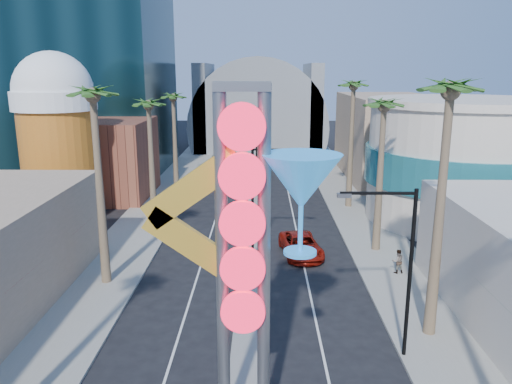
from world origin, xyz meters
name	(u,v)px	position (x,y,z in m)	size (l,w,h in m)	color
sidewalk_west	(160,203)	(-9.50, 35.00, 0.07)	(5.00, 100.00, 0.15)	gray
sidewalk_east	(352,204)	(9.50, 35.00, 0.07)	(5.00, 100.00, 0.15)	gray
median	(256,196)	(0.00, 38.00, 0.07)	(1.60, 84.00, 0.15)	gray
brick_filler_west	(101,159)	(-16.00, 38.00, 4.00)	(10.00, 10.00, 8.00)	brown
filler_east	(388,137)	(16.00, 48.00, 5.00)	(10.00, 20.00, 10.00)	tan
beer_mug	(57,131)	(-17.00, 30.00, 7.84)	(7.00, 7.00, 14.50)	#C3571A
turquoise_building	(463,161)	(18.00, 30.00, 5.25)	(16.60, 16.60, 10.60)	beige
canopy	(258,123)	(0.00, 72.00, 4.31)	(22.00, 16.00, 22.00)	slate
neon_sign	(267,244)	(0.82, 2.96, 7.31)	(6.53, 2.60, 12.55)	gray
streetlight_0	(261,192)	(0.55, 20.00, 4.88)	(3.79, 0.25, 8.00)	black
streetlight_1	(252,143)	(-0.55, 44.00, 4.88)	(3.79, 0.25, 8.00)	black
streetlight_2	(400,259)	(6.72, 8.00, 4.83)	(3.45, 0.25, 8.00)	black
palm_1	(94,108)	(-9.00, 16.00, 10.82)	(2.40, 2.40, 12.70)	brown
palm_2	(149,112)	(-9.00, 30.00, 9.48)	(2.40, 2.40, 11.20)	brown
palm_3	(173,103)	(-9.00, 42.00, 9.48)	(2.40, 2.40, 11.20)	brown
palm_5	(449,108)	(9.00, 10.00, 11.27)	(2.40, 2.40, 13.20)	brown
palm_6	(384,115)	(9.00, 22.00, 9.93)	(2.40, 2.40, 11.70)	brown
palm_7	(353,94)	(9.00, 34.00, 10.82)	(2.40, 2.40, 12.70)	brown
red_pickup	(301,245)	(3.43, 21.02, 0.75)	(2.49, 5.40, 1.50)	maroon
pedestrian_b	(398,261)	(9.39, 17.56, 0.94)	(0.77, 0.60, 1.58)	gray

